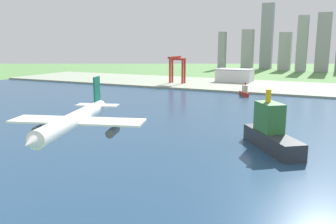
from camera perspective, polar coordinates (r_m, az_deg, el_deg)
ground_plane at (r=292.66m, az=13.34°, el=-0.53°), size 2400.00×2400.00×0.00m
water_bay at (r=235.72m, az=10.17°, el=-3.19°), size 840.00×360.00×0.15m
industrial_pier at (r=477.75m, az=18.30°, el=3.80°), size 840.00×140.00×2.50m
airplane_landing at (r=95.20m, az=-15.12°, el=-1.40°), size 37.26×44.75×13.89m
container_barge at (r=202.08m, az=16.43°, el=-3.20°), size 39.23×46.66×32.41m
tugboat_small at (r=398.99m, az=12.31°, el=3.22°), size 15.53×22.55×15.32m
port_crane_red at (r=491.12m, az=1.45°, el=7.81°), size 21.45×37.95×37.62m
warehouse_main at (r=526.47m, az=10.83°, el=5.93°), size 51.65×33.37×18.13m
distant_skyline at (r=798.68m, az=24.01°, el=10.30°), size 372.56×77.11×151.50m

